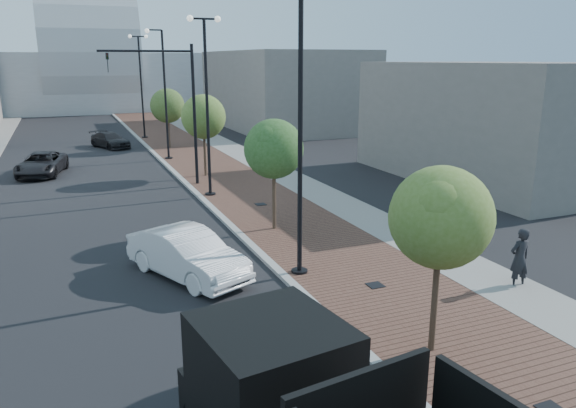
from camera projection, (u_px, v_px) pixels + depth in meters
name	position (u px, v px, depth m)	size (l,w,h in m)	color
sidewalk	(190.00, 145.00, 46.68)	(7.00, 140.00, 0.12)	#4C2D23
concrete_strip	(221.00, 143.00, 47.68)	(2.40, 140.00, 0.13)	slate
curb	(148.00, 148.00, 45.39)	(0.30, 140.00, 0.14)	gray
white_sedan	(187.00, 254.00, 18.48)	(1.73, 4.95, 1.63)	silver
dark_car_mid	(42.00, 164.00, 34.92)	(2.37, 5.14, 1.43)	black
dark_car_far	(110.00, 140.00, 45.68)	(1.79, 4.40, 1.28)	black
pedestrian	(520.00, 258.00, 17.54)	(0.73, 0.48, 2.01)	black
streetlight_1	(297.00, 150.00, 17.67)	(1.44, 0.56, 9.21)	black
streetlight_2	(207.00, 106.00, 28.31)	(1.72, 0.56, 9.28)	black
streetlight_3	(164.00, 100.00, 39.11)	(1.44, 0.56, 9.21)	black
streetlight_4	(141.00, 86.00, 49.76)	(1.72, 0.56, 9.28)	black
traffic_mast	(178.00, 100.00, 30.62)	(5.09, 0.20, 8.00)	black
tree_0	(442.00, 217.00, 12.96)	(2.49, 2.46, 4.81)	#382619
tree_1	(275.00, 149.00, 22.78)	(2.52, 2.50, 4.82)	#382619
tree_2	(204.00, 117.00, 33.46)	(2.72, 2.72, 5.13)	#382619
tree_3	(168.00, 106.00, 44.24)	(2.76, 2.76, 4.91)	#382619
convention_center	(87.00, 67.00, 83.34)	(50.00, 30.00, 50.00)	#9EA3A7
commercial_block_ne	(282.00, 89.00, 59.22)	(12.00, 22.00, 8.00)	slate
commercial_block_e	(496.00, 122.00, 33.27)	(10.00, 16.00, 7.00)	#625D58
utility_cover_1	(375.00, 285.00, 17.66)	(0.50, 0.50, 0.02)	black
utility_cover_2	(261.00, 204.00, 27.49)	(0.50, 0.50, 0.02)	black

